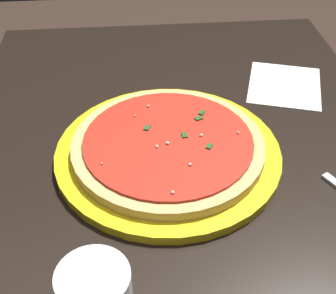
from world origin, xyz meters
name	(u,v)px	position (x,y,z in m)	size (l,w,h in m)	color
restaurant_table	(181,214)	(0.00, 0.00, 0.58)	(0.92, 0.72, 0.74)	black
serving_plate	(168,153)	(0.02, -0.03, 0.75)	(0.35, 0.35, 0.01)	yellow
pizza	(168,145)	(0.02, -0.03, 0.76)	(0.30, 0.30, 0.02)	#DBB26B
napkin_folded_right	(285,85)	(-0.17, 0.22, 0.74)	(0.15, 0.13, 0.00)	white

